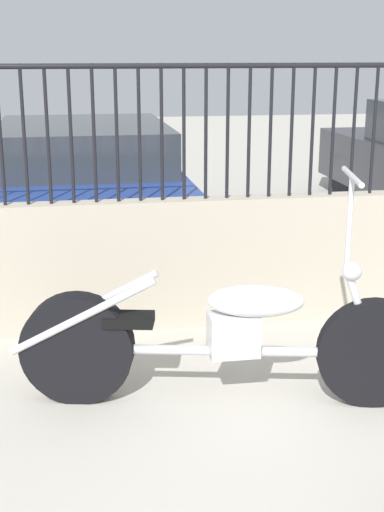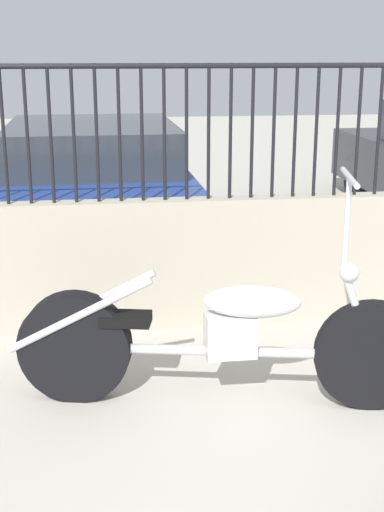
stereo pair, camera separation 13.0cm
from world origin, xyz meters
The scene contains 3 objects.
low_wall centered at (0.00, 3.05, 0.47)m, with size 9.52×0.18×0.94m.
motorcycle_silver centered at (-1.55, 1.84, 0.39)m, with size 2.34×0.72×1.34m.
car_blue centered at (-2.13, 5.57, 0.65)m, with size 1.88×4.53×1.25m.
Camera 2 is at (-2.07, -1.85, 1.95)m, focal length 50.00 mm.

